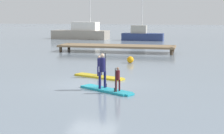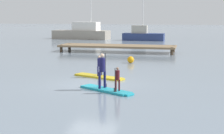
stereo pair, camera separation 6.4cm
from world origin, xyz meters
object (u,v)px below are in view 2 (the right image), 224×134
(paddleboard_near, at_px, (99,77))
(mooring_buoy_near, at_px, (131,60))
(paddler_child_solo, at_px, (99,64))
(paddler_adult, at_px, (102,68))
(paddleboard_far, at_px, (107,90))
(fishing_boat_green_midground, at_px, (143,35))
(fishing_boat_white_large, at_px, (82,33))
(paddler_child_front, at_px, (117,78))

(paddleboard_near, distance_m, mooring_buoy_near, 6.43)
(paddleboard_near, distance_m, paddler_child_solo, 0.71)
(paddler_adult, distance_m, mooring_buoy_near, 9.64)
(paddleboard_far, distance_m, fishing_boat_green_midground, 33.58)
(paddleboard_near, relative_size, fishing_boat_white_large, 0.36)
(paddleboard_far, relative_size, fishing_boat_white_large, 0.33)
(paddleboard_near, bearing_deg, paddler_child_solo, 55.54)
(paddleboard_near, xyz_separation_m, mooring_buoy_near, (0.66, 6.39, 0.21))
(paddleboard_near, distance_m, paddler_child_front, 4.23)
(paddleboard_near, bearing_deg, paddleboard_far, -68.84)
(mooring_buoy_near, bearing_deg, fishing_boat_green_midground, 96.34)
(paddler_child_front, bearing_deg, paddler_adult, 149.13)
(paddleboard_near, xyz_separation_m, fishing_boat_green_midground, (-1.97, 30.06, 0.72))
(fishing_boat_green_midground, bearing_deg, paddleboard_far, -84.41)
(paddleboard_near, relative_size, paddler_adult, 1.93)
(mooring_buoy_near, bearing_deg, fishing_boat_white_large, 116.05)
(paddler_adult, relative_size, fishing_boat_green_midground, 0.28)
(paddleboard_far, distance_m, paddler_child_front, 0.97)
(paddler_child_front, distance_m, fishing_boat_white_large, 37.07)
(paddler_child_front, distance_m, fishing_boat_green_midground, 33.99)
(fishing_boat_green_midground, bearing_deg, fishing_boat_white_large, 174.78)
(paddler_child_front, height_order, mooring_buoy_near, paddler_child_front)
(paddler_child_front, bearing_deg, paddler_child_solo, 116.99)
(paddleboard_far, distance_m, paddler_adult, 1.05)
(mooring_buoy_near, bearing_deg, paddler_adult, -87.66)
(fishing_boat_green_midground, xyz_separation_m, mooring_buoy_near, (2.63, -23.66, -0.51))
(paddleboard_far, xyz_separation_m, fishing_boat_green_midground, (-3.27, 33.41, 0.72))
(fishing_boat_white_large, xyz_separation_m, mooring_buoy_near, (11.99, -24.52, -0.73))
(paddler_adult, xyz_separation_m, mooring_buoy_near, (-0.39, 9.60, -0.80))
(paddleboard_near, xyz_separation_m, paddler_child_solo, (0.01, 0.01, 0.71))
(paddler_child_front, xyz_separation_m, mooring_buoy_near, (-1.24, 10.11, -0.47))
(fishing_boat_green_midground, bearing_deg, paddleboard_near, -86.25)
(mooring_buoy_near, bearing_deg, paddler_child_solo, -95.84)
(paddler_adult, xyz_separation_m, fishing_boat_white_large, (-12.38, 34.12, -0.07))
(paddleboard_far, height_order, paddler_adult, paddler_adult)
(paddleboard_near, height_order, mooring_buoy_near, mooring_buoy_near)
(paddler_child_front, bearing_deg, mooring_buoy_near, 97.01)
(paddler_adult, distance_m, paddler_child_front, 1.05)
(paddler_child_solo, xyz_separation_m, mooring_buoy_near, (0.65, 6.38, -0.51))
(paddler_child_solo, relative_size, paddleboard_far, 0.44)
(paddler_child_solo, height_order, paddleboard_far, paddler_child_solo)
(paddleboard_far, distance_m, fishing_boat_white_large, 36.53)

